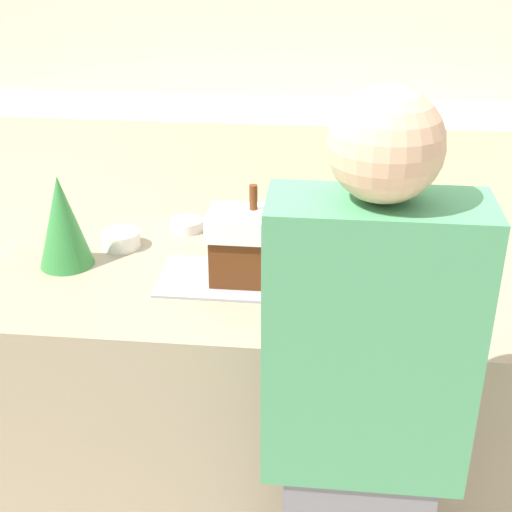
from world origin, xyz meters
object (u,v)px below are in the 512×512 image
at_px(baking_tray, 239,279).
at_px(person, 361,441).
at_px(gingerbread_house, 238,244).
at_px(candy_bowl_center_rear, 121,239).
at_px(candy_bowl_far_right, 361,245).
at_px(candy_bowl_beside_tree, 187,224).
at_px(decorative_tree, 63,221).
at_px(candy_bowl_behind_tray, 380,232).
at_px(candy_bowl_front_corner, 476,268).

relative_size(baking_tray, person, 0.29).
distance_m(baking_tray, person, 0.72).
height_order(gingerbread_house, candy_bowl_center_rear, gingerbread_house).
bearing_deg(candy_bowl_far_right, person, -91.15).
height_order(gingerbread_house, candy_bowl_beside_tree, gingerbread_house).
bearing_deg(person, candy_bowl_center_rear, 133.33).
height_order(decorative_tree, candy_bowl_behind_tray, decorative_tree).
relative_size(candy_bowl_beside_tree, person, 0.07).
bearing_deg(decorative_tree, candy_bowl_center_rear, 45.88).
bearing_deg(candy_bowl_front_corner, candy_bowl_far_right, 161.59).
distance_m(candy_bowl_center_rear, candy_bowl_beside_tree, 0.25).
relative_size(candy_bowl_far_right, candy_bowl_beside_tree, 1.20).
distance_m(candy_bowl_center_rear, person, 1.13).
xyz_separation_m(baking_tray, candy_bowl_behind_tray, (0.44, 0.36, 0.02)).
xyz_separation_m(baking_tray, candy_bowl_beside_tree, (-0.23, 0.35, 0.02)).
bearing_deg(baking_tray, gingerbread_house, 31.79).
bearing_deg(candy_bowl_center_rear, candy_bowl_behind_tray, 10.86).
bearing_deg(candy_bowl_front_corner, candy_bowl_center_rear, 176.06).
xyz_separation_m(decorative_tree, candy_bowl_behind_tray, (0.99, 0.30, -0.13)).
relative_size(baking_tray, candy_bowl_behind_tray, 3.96).
height_order(baking_tray, person, person).
bearing_deg(candy_bowl_beside_tree, candy_bowl_behind_tray, 0.39).
bearing_deg(gingerbread_house, baking_tray, -148.21).
xyz_separation_m(baking_tray, gingerbread_house, (0.00, 0.00, 0.12)).
distance_m(gingerbread_house, person, 0.74).
xyz_separation_m(decorative_tree, candy_bowl_front_corner, (1.27, 0.06, -0.12)).
height_order(candy_bowl_far_right, person, person).
distance_m(candy_bowl_front_corner, candy_bowl_beside_tree, 0.98).
xyz_separation_m(gingerbread_house, candy_bowl_behind_tray, (0.44, 0.36, -0.10)).
xyz_separation_m(decorative_tree, person, (0.91, -0.68, -0.20)).
distance_m(candy_bowl_behind_tray, person, 0.99).
relative_size(candy_bowl_front_corner, candy_bowl_beside_tree, 0.91).
bearing_deg(candy_bowl_center_rear, baking_tray, -24.80).
distance_m(decorative_tree, candy_bowl_center_rear, 0.23).
distance_m(baking_tray, candy_bowl_front_corner, 0.73).
bearing_deg(baking_tray, candy_bowl_beside_tree, 122.72).
relative_size(gingerbread_house, candy_bowl_beside_tree, 2.57).
height_order(candy_bowl_far_right, candy_bowl_center_rear, candy_bowl_center_rear).
bearing_deg(candy_bowl_center_rear, decorative_tree, -134.12).
xyz_separation_m(candy_bowl_behind_tray, person, (-0.09, -0.98, -0.07)).
distance_m(candy_bowl_far_right, candy_bowl_center_rear, 0.79).
relative_size(candy_bowl_behind_tray, candy_bowl_center_rear, 0.97).
bearing_deg(candy_bowl_beside_tree, candy_bowl_front_corner, -14.13).
height_order(candy_bowl_far_right, candy_bowl_beside_tree, candy_bowl_far_right).
bearing_deg(candy_bowl_front_corner, baking_tray, -171.01).
height_order(decorative_tree, candy_bowl_far_right, decorative_tree).
bearing_deg(candy_bowl_far_right, candy_bowl_behind_tray, 61.79).
bearing_deg(baking_tray, candy_bowl_behind_tray, 38.99).
relative_size(baking_tray, gingerbread_house, 1.65).
relative_size(gingerbread_house, person, 0.18).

